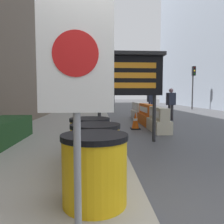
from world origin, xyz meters
name	(u,v)px	position (x,y,z in m)	size (l,w,h in m)	color
barrel_drum_foreground	(95,169)	(-0.63, 0.49, 0.54)	(0.76, 0.76, 0.80)	yellow
barrel_drum_middle	(95,150)	(-0.63, 1.33, 0.54)	(0.76, 0.76, 0.80)	yellow
barrel_drum_back	(90,139)	(-0.75, 2.16, 0.54)	(0.76, 0.76, 0.80)	yellow
warning_sign	(76,75)	(-0.76, -0.20, 1.53)	(0.59, 0.08, 1.99)	gray
message_board	(127,75)	(0.25, 4.32, 1.93)	(2.12, 0.36, 2.57)	#28282B
jersey_barrier_cream	(159,121)	(1.66, 6.04, 0.40)	(0.56, 1.60, 0.90)	beige
jersey_barrier_orange_far	(147,115)	(1.66, 8.02, 0.41)	(0.53, 2.06, 0.94)	orange
jersey_barrier_white	(138,112)	(1.66, 10.37, 0.41)	(0.50, 1.98, 0.92)	silver
traffic_cone_near	(135,121)	(0.89, 6.66, 0.33)	(0.38, 0.38, 0.67)	black
traffic_light_near_curb	(114,74)	(0.65, 15.07, 2.99)	(0.28, 0.44, 4.13)	#2D2D30
traffic_light_far_side	(193,78)	(8.14, 17.73, 2.86)	(0.28, 0.45, 3.94)	#2D2D30
pedestrian_worker	(151,99)	(3.17, 13.50, 1.05)	(0.52, 0.38, 1.77)	#23283D
pedestrian_passerby	(171,102)	(3.27, 9.44, 1.01)	(0.51, 0.41, 1.70)	#333338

